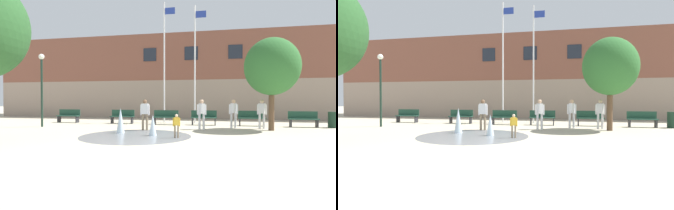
# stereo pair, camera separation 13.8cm
# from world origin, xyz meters

# --- Properties ---
(ground_plane) EXTENTS (100.00, 100.00, 0.00)m
(ground_plane) POSITION_xyz_m (0.00, 0.00, 0.00)
(ground_plane) COLOR #BCB299
(library_building) EXTENTS (36.00, 6.05, 7.16)m
(library_building) POSITION_xyz_m (0.00, 17.28, 3.58)
(library_building) COLOR gray
(library_building) RESTS_ON ground
(splash_fountain) EXTENTS (4.81, 4.81, 1.19)m
(splash_fountain) POSITION_xyz_m (-1.47, 4.08, 0.34)
(splash_fountain) COLOR gray
(splash_fountain) RESTS_ON ground
(park_bench_far_left) EXTENTS (1.60, 0.44, 0.91)m
(park_bench_far_left) POSITION_xyz_m (-8.03, 9.38, 0.48)
(park_bench_far_left) COLOR #28282D
(park_bench_far_left) RESTS_ON ground
(park_bench_left_of_flagpoles) EXTENTS (1.60, 0.44, 0.91)m
(park_bench_left_of_flagpoles) POSITION_xyz_m (-4.08, 9.42, 0.48)
(park_bench_left_of_flagpoles) COLOR #28282D
(park_bench_left_of_flagpoles) RESTS_ON ground
(park_bench_under_left_flagpole) EXTENTS (1.60, 0.44, 0.91)m
(park_bench_under_left_flagpole) POSITION_xyz_m (-1.07, 9.18, 0.48)
(park_bench_under_left_flagpole) COLOR #28282D
(park_bench_under_left_flagpole) RESTS_ON ground
(park_bench_under_right_flagpole) EXTENTS (1.60, 0.44, 0.91)m
(park_bench_under_right_flagpole) POSITION_xyz_m (1.34, 9.34, 0.48)
(park_bench_under_right_flagpole) COLOR #28282D
(park_bench_under_right_flagpole) RESTS_ON ground
(park_bench_near_trashcan) EXTENTS (1.60, 0.44, 0.91)m
(park_bench_near_trashcan) POSITION_xyz_m (4.21, 9.37, 0.48)
(park_bench_near_trashcan) COLOR #28282D
(park_bench_near_trashcan) RESTS_ON ground
(park_bench_far_right) EXTENTS (1.60, 0.44, 0.91)m
(park_bench_far_right) POSITION_xyz_m (7.04, 9.14, 0.48)
(park_bench_far_right) COLOR #28282D
(park_bench_far_right) RESTS_ON ground
(adult_near_bench) EXTENTS (0.50, 0.35, 1.59)m
(adult_near_bench) POSITION_xyz_m (4.55, 7.70, 0.93)
(adult_near_bench) COLOR silver
(adult_near_bench) RESTS_ON ground
(teen_by_trashcan) EXTENTS (0.50, 0.39, 1.59)m
(teen_by_trashcan) POSITION_xyz_m (3.07, 7.84, 0.93)
(teen_by_trashcan) COLOR silver
(teen_by_trashcan) RESTS_ON ground
(child_with_pink_shirt) EXTENTS (0.31, 0.17, 0.99)m
(child_with_pink_shirt) POSITION_xyz_m (0.58, 3.47, 0.58)
(child_with_pink_shirt) COLOR #89755B
(child_with_pink_shirt) RESTS_ON ground
(adult_watching) EXTENTS (0.50, 0.22, 1.59)m
(adult_watching) POSITION_xyz_m (-1.47, 5.87, 0.93)
(adult_watching) COLOR #89755B
(adult_watching) RESTS_ON ground
(adult_in_red) EXTENTS (0.50, 0.39, 1.59)m
(adult_in_red) POSITION_xyz_m (1.38, 6.83, 0.93)
(adult_in_red) COLOR silver
(adult_in_red) RESTS_ON ground
(flagpole_left) EXTENTS (0.80, 0.10, 8.34)m
(flagpole_left) POSITION_xyz_m (-1.45, 10.69, 4.42)
(flagpole_left) COLOR silver
(flagpole_left) RESTS_ON ground
(flagpole_right) EXTENTS (0.80, 0.10, 7.97)m
(flagpole_right) POSITION_xyz_m (0.67, 10.69, 4.23)
(flagpole_right) COLOR silver
(flagpole_right) RESTS_ON ground
(lamp_post_left_lane) EXTENTS (0.32, 0.32, 4.25)m
(lamp_post_left_lane) POSITION_xyz_m (-7.86, 6.37, 2.74)
(lamp_post_left_lane) COLOR #192D23
(lamp_post_left_lane) RESTS_ON ground
(trash_can) EXTENTS (0.56, 0.56, 0.90)m
(trash_can) POSITION_xyz_m (8.62, 9.15, 0.45)
(trash_can) COLOR #193323
(trash_can) RESTS_ON ground
(street_tree_near_building) EXTENTS (2.76, 2.76, 4.75)m
(street_tree_near_building) POSITION_xyz_m (4.93, 7.06, 3.27)
(street_tree_near_building) COLOR brown
(street_tree_near_building) RESTS_ON ground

